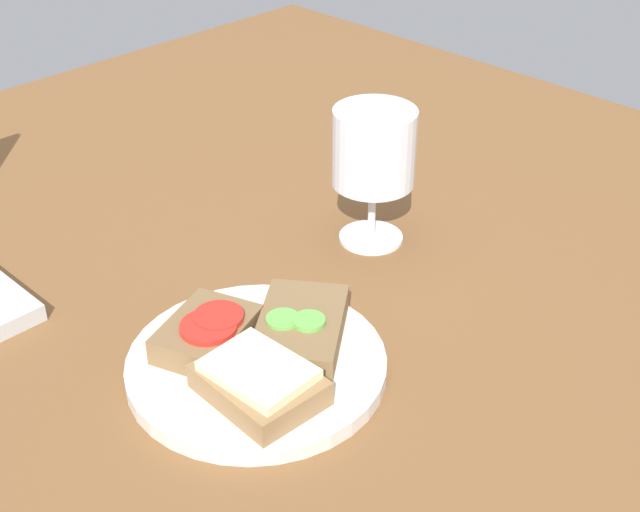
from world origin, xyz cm
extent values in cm
cube|color=brown|center=(0.00, 0.00, 1.50)|extent=(140.00, 140.00, 3.00)
cylinder|color=silver|center=(-7.82, -6.42, 3.75)|extent=(23.11, 23.11, 1.50)
cube|color=#937047|center=(-10.83, -10.22, 5.65)|extent=(8.00, 10.37, 2.30)
cube|color=#F4EAB7|center=(-10.83, -10.22, 7.24)|extent=(6.75, 8.78, 0.88)
cube|color=brown|center=(-3.02, -7.12, 5.67)|extent=(13.73, 12.85, 2.34)
cylinder|color=#6BB74C|center=(-4.43, -6.34, 7.00)|extent=(3.11, 3.11, 0.33)
cylinder|color=#6BB74C|center=(-3.07, -8.25, 7.06)|extent=(2.99, 2.99, 0.44)
cube|color=brown|center=(-9.61, -1.91, 5.75)|extent=(10.84, 9.49, 2.51)
cylinder|color=red|center=(-8.52, -2.34, 7.30)|extent=(4.50, 4.50, 0.58)
cylinder|color=red|center=(-10.05, -2.80, 7.27)|extent=(5.08, 5.08, 0.52)
cylinder|color=white|center=(16.19, 1.51, 3.20)|extent=(7.06, 7.06, 0.40)
cylinder|color=white|center=(16.19, 1.51, 6.71)|extent=(0.85, 0.85, 6.63)
cylinder|color=white|center=(16.19, 1.51, 14.16)|extent=(8.80, 8.80, 8.27)
cylinder|color=white|center=(16.19, 1.51, 12.52)|extent=(8.09, 8.09, 4.98)
camera|label=1|loc=(-47.42, -53.49, 54.47)|focal=50.00mm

